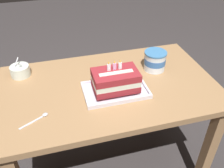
{
  "coord_description": "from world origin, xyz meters",
  "views": [
    {
      "loc": [
        -0.28,
        -1.07,
        1.55
      ],
      "look_at": [
        0.01,
        -0.03,
        0.75
      ],
      "focal_mm": 39.58,
      "sensor_mm": 36.0,
      "label": 1
    }
  ],
  "objects_px": {
    "foil_tray": "(115,91)",
    "serving_spoon_near_tray": "(40,117)",
    "birthday_cake": "(115,80)",
    "ice_cream_tub": "(155,61)",
    "bowl_stack": "(20,71)"
  },
  "relations": [
    {
      "from": "foil_tray",
      "to": "bowl_stack",
      "type": "distance_m",
      "value": 0.58
    },
    {
      "from": "birthday_cake",
      "to": "bowl_stack",
      "type": "relative_size",
      "value": 2.09
    },
    {
      "from": "birthday_cake",
      "to": "ice_cream_tub",
      "type": "height_order",
      "value": "birthday_cake"
    },
    {
      "from": "foil_tray",
      "to": "birthday_cake",
      "type": "relative_size",
      "value": 1.45
    },
    {
      "from": "birthday_cake",
      "to": "bowl_stack",
      "type": "bearing_deg",
      "value": 148.77
    },
    {
      "from": "birthday_cake",
      "to": "foil_tray",
      "type": "bearing_deg",
      "value": -90.0
    },
    {
      "from": "bowl_stack",
      "to": "serving_spoon_near_tray",
      "type": "xyz_separation_m",
      "value": [
        0.1,
        -0.4,
        -0.03
      ]
    },
    {
      "from": "birthday_cake",
      "to": "ice_cream_tub",
      "type": "relative_size",
      "value": 1.78
    },
    {
      "from": "birthday_cake",
      "to": "bowl_stack",
      "type": "height_order",
      "value": "birthday_cake"
    },
    {
      "from": "ice_cream_tub",
      "to": "birthday_cake",
      "type": "bearing_deg",
      "value": -151.87
    },
    {
      "from": "foil_tray",
      "to": "serving_spoon_near_tray",
      "type": "height_order",
      "value": "foil_tray"
    },
    {
      "from": "foil_tray",
      "to": "serving_spoon_near_tray",
      "type": "bearing_deg",
      "value": -165.97
    },
    {
      "from": "ice_cream_tub",
      "to": "serving_spoon_near_tray",
      "type": "bearing_deg",
      "value": -159.68
    },
    {
      "from": "foil_tray",
      "to": "serving_spoon_near_tray",
      "type": "relative_size",
      "value": 2.45
    },
    {
      "from": "ice_cream_tub",
      "to": "serving_spoon_near_tray",
      "type": "relative_size",
      "value": 0.95
    }
  ]
}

